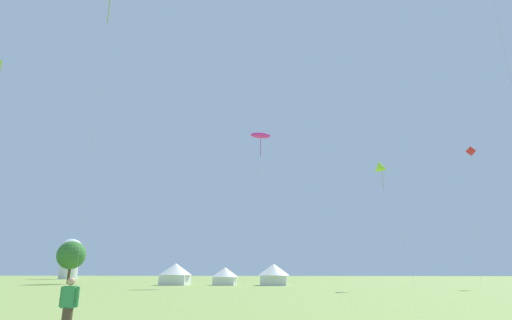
{
  "coord_description": "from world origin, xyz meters",
  "views": [
    {
      "loc": [
        3.66,
        -3.47,
        1.89
      ],
      "look_at": [
        0.0,
        32.0,
        11.86
      ],
      "focal_mm": 28.13,
      "sensor_mm": 36.0,
      "label": 1
    }
  ],
  "objects": [
    {
      "name": "kite_magenta_parafoil",
      "position": [
        -2.01,
        58.83,
        23.57
      ],
      "size": [
        4.11,
        2.73,
        24.18
      ],
      "color": "#E02DA3",
      "rests_on": "ground"
    },
    {
      "name": "tree_distant_left",
      "position": [
        -33.13,
        60.0,
        4.51
      ],
      "size": [
        4.48,
        4.48,
        6.77
      ],
      "color": "brown",
      "rests_on": "ground"
    },
    {
      "name": "kite_red_diamond",
      "position": [
        29.66,
        56.75,
        18.35
      ],
      "size": [
        2.82,
        2.47,
        20.0
      ],
      "color": "red",
      "rests_on": "ground"
    },
    {
      "name": "festival_tent_right",
      "position": [
        -14.86,
        57.68,
        1.75
      ],
      "size": [
        4.85,
        4.85,
        3.16
      ],
      "color": "white",
      "rests_on": "ground"
    },
    {
      "name": "person_spectator",
      "position": [
        -2.88,
        7.99,
        0.85
      ],
      "size": [
        0.57,
        0.28,
        1.73
      ],
      "color": "#473828",
      "rests_on": "ground"
    },
    {
      "name": "festival_tent_left",
      "position": [
        -7.28,
        57.68,
        1.41
      ],
      "size": [
        3.92,
        3.92,
        2.55
      ],
      "color": "white",
      "rests_on": "ground"
    },
    {
      "name": "kite_lime_delta",
      "position": [
        14.8,
        48.54,
        14.9
      ],
      "size": [
        3.1,
        3.07,
        15.83
      ],
      "color": "#99DB2D",
      "rests_on": "ground"
    },
    {
      "name": "observatory_dome",
      "position": [
        -59.36,
        104.73,
        6.01
      ],
      "size": [
        6.4,
        6.4,
        10.8
      ],
      "color": "white",
      "rests_on": "ground"
    },
    {
      "name": "festival_tent_center",
      "position": [
        -0.03,
        57.68,
        1.68
      ],
      "size": [
        4.67,
        4.67,
        3.04
      ],
      "color": "white",
      "rests_on": "ground"
    }
  ]
}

